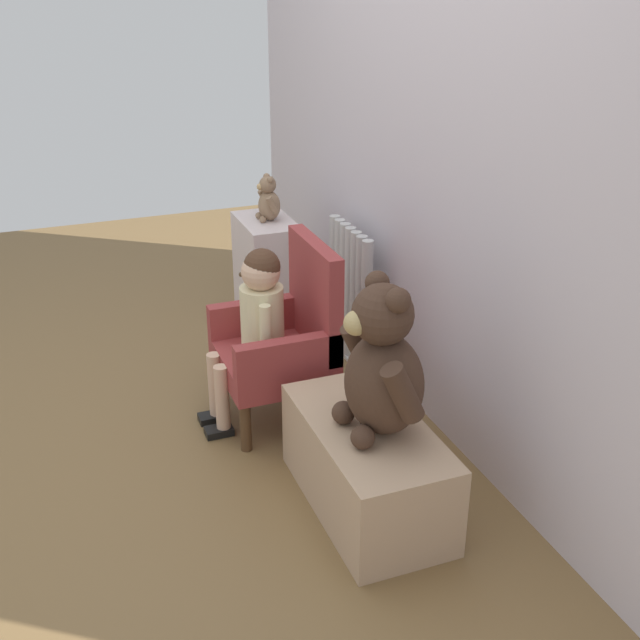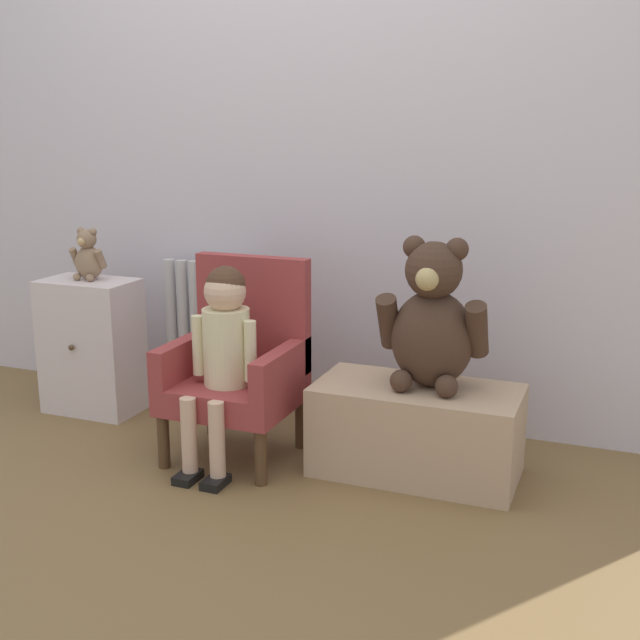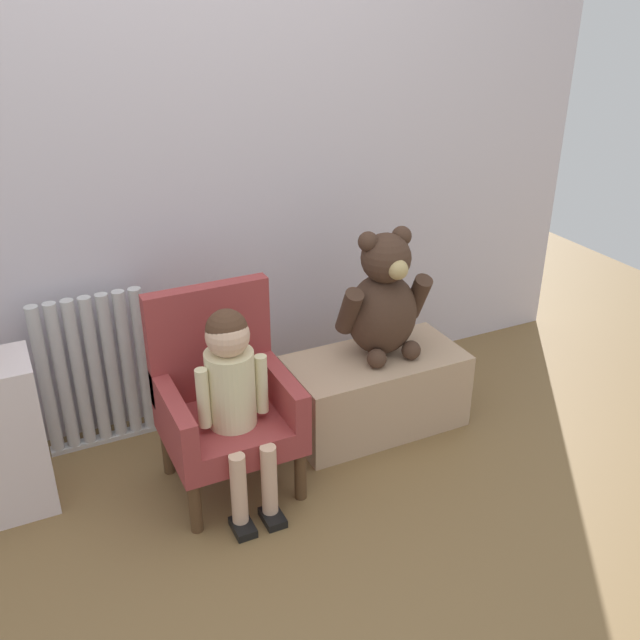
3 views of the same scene
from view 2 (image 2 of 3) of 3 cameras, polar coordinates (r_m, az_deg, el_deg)
ground_plane at (r=2.67m, az=-9.78°, el=-13.69°), size 6.00×6.00×0.00m
back_wall at (r=3.36m, az=-0.58°, el=13.44°), size 3.80×0.05×2.40m
radiator at (r=3.56m, az=-7.94°, el=-1.04°), size 0.43×0.05×0.64m
small_dresser at (r=3.59m, az=-15.90°, el=-1.79°), size 0.40×0.27×0.58m
child_armchair at (r=3.01m, az=-5.76°, el=-3.17°), size 0.45×0.42×0.74m
child_figure at (r=2.87m, az=-6.91°, el=-1.29°), size 0.25×0.35×0.74m
low_bench at (r=2.89m, az=6.87°, el=-7.79°), size 0.72×0.36×0.32m
large_teddy_bear at (r=2.79m, az=8.00°, el=-0.15°), size 0.38×0.27×0.53m
small_teddy_bear at (r=3.52m, az=-16.16°, el=4.33°), size 0.16×0.11×0.22m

